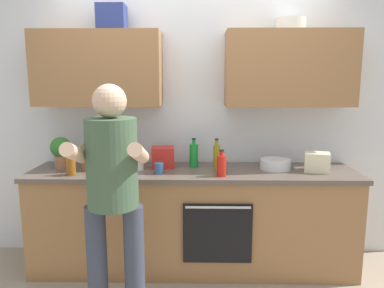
# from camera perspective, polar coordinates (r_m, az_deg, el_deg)

# --- Properties ---
(ground_plane) EXTENTS (12.00, 12.00, 0.00)m
(ground_plane) POSITION_cam_1_polar(r_m,az_deg,el_deg) (3.52, 0.13, -18.46)
(ground_plane) COLOR gray
(back_wall_unit) EXTENTS (4.00, 0.38, 2.50)m
(back_wall_unit) POSITION_cam_1_polar(r_m,az_deg,el_deg) (3.38, 0.19, 6.79)
(back_wall_unit) COLOR silver
(back_wall_unit) RESTS_ON ground
(counter) EXTENTS (2.84, 0.67, 0.90)m
(counter) POSITION_cam_1_polar(r_m,az_deg,el_deg) (3.33, 0.15, -11.62)
(counter) COLOR olive
(counter) RESTS_ON ground
(person_standing) EXTENTS (0.49, 0.45, 1.65)m
(person_standing) POSITION_cam_1_polar(r_m,az_deg,el_deg) (2.50, -12.30, -6.54)
(person_standing) COLOR #383D4C
(person_standing) RESTS_ON ground
(bottle_oil) EXTENTS (0.06, 0.06, 0.27)m
(bottle_oil) POSITION_cam_1_polar(r_m,az_deg,el_deg) (3.25, 3.86, -1.84)
(bottle_oil) COLOR olive
(bottle_oil) RESTS_ON counter
(bottle_juice) EXTENTS (0.06, 0.06, 0.27)m
(bottle_juice) POSITION_cam_1_polar(r_m,az_deg,el_deg) (3.24, -12.70, -2.18)
(bottle_juice) COLOR orange
(bottle_juice) RESTS_ON counter
(bottle_hotsauce) EXTENTS (0.08, 0.08, 0.22)m
(bottle_hotsauce) POSITION_cam_1_polar(r_m,az_deg,el_deg) (2.99, 4.62, -3.33)
(bottle_hotsauce) COLOR red
(bottle_hotsauce) RESTS_ON counter
(bottle_syrup) EXTENTS (0.08, 0.08, 0.23)m
(bottle_syrup) POSITION_cam_1_polar(r_m,az_deg,el_deg) (3.17, -18.39, -3.16)
(bottle_syrup) COLOR #8C4C14
(bottle_syrup) RESTS_ON counter
(bottle_soda) EXTENTS (0.08, 0.08, 0.26)m
(bottle_soda) POSITION_cam_1_polar(r_m,az_deg,el_deg) (3.29, 0.28, -1.74)
(bottle_soda) COLOR #198C33
(bottle_soda) RESTS_ON counter
(cup_stoneware) EXTENTS (0.08, 0.08, 0.11)m
(cup_stoneware) POSITION_cam_1_polar(r_m,az_deg,el_deg) (3.13, 4.79, -3.46)
(cup_stoneware) COLOR slate
(cup_stoneware) RESTS_ON counter
(cup_tea) EXTENTS (0.08, 0.08, 0.10)m
(cup_tea) POSITION_cam_1_polar(r_m,az_deg,el_deg) (3.08, -5.14, -3.79)
(cup_tea) COLOR #33598C
(cup_tea) RESTS_ON counter
(cup_coffee) EXTENTS (0.08, 0.08, 0.09)m
(cup_coffee) POSITION_cam_1_polar(r_m,az_deg,el_deg) (3.23, -8.29, -3.27)
(cup_coffee) COLOR white
(cup_coffee) RESTS_ON counter
(mixing_bowl) EXTENTS (0.27, 0.27, 0.09)m
(mixing_bowl) POSITION_cam_1_polar(r_m,az_deg,el_deg) (3.31, 12.89, -3.09)
(mixing_bowl) COLOR silver
(mixing_bowl) RESTS_ON counter
(knife_block) EXTENTS (0.10, 0.14, 0.28)m
(knife_block) POSITION_cam_1_polar(r_m,az_deg,el_deg) (3.32, -15.73, -1.99)
(knife_block) COLOR brown
(knife_block) RESTS_ON counter
(potted_herb) EXTENTS (0.18, 0.18, 0.28)m
(potted_herb) POSITION_cam_1_polar(r_m,az_deg,el_deg) (3.41, -19.79, -0.95)
(potted_herb) COLOR #9E6647
(potted_herb) RESTS_ON counter
(grocery_bag_crisps) EXTENTS (0.22, 0.19, 0.19)m
(grocery_bag_crisps) POSITION_cam_1_polar(r_m,az_deg,el_deg) (3.29, -4.58, -2.07)
(grocery_bag_crisps) COLOR red
(grocery_bag_crisps) RESTS_ON counter
(grocery_bag_rice) EXTENTS (0.24, 0.21, 0.16)m
(grocery_bag_rice) POSITION_cam_1_polar(r_m,az_deg,el_deg) (3.31, 18.94, -2.69)
(grocery_bag_rice) COLOR beige
(grocery_bag_rice) RESTS_ON counter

